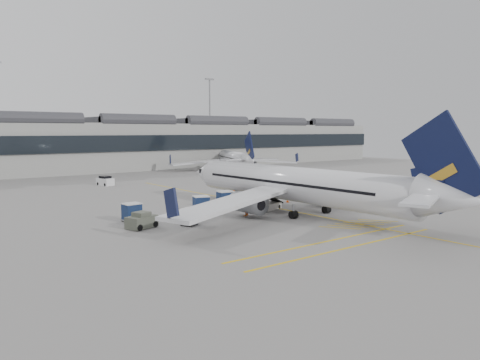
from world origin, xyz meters
TOP-DOWN VIEW (x-y plane):
  - ground at (0.00, 0.00)m, footprint 220.00×220.00m
  - terminal at (0.00, 71.93)m, footprint 200.00×20.45m
  - light_masts at (-1.67, 86.00)m, footprint 113.00×0.60m
  - apron_markings at (10.00, 10.00)m, footprint 0.25×60.00m
  - airliner_main at (9.44, 1.06)m, footprint 37.76×41.24m
  - airliner_far at (39.92, 54.03)m, footprint 29.58×32.71m
  - belt_loader at (8.24, 5.05)m, footprint 5.05×2.76m
  - baggage_cart_a at (5.34, 9.35)m, footprint 2.21×1.94m
  - baggage_cart_b at (-3.73, 2.89)m, footprint 2.01×1.88m
  - baggage_cart_c at (1.13, 8.24)m, footprint 2.19×1.98m
  - baggage_cart_d at (-7.37, 8.13)m, footprint 1.88×1.58m
  - ramp_agent_a at (7.13, 9.96)m, footprint 0.80×0.83m
  - ramp_agent_b at (3.78, 3.55)m, footprint 1.17×1.07m
  - pushback_tug at (-8.08, 4.45)m, footprint 3.20×2.49m
  - safety_cone_nose at (13.18, 20.14)m, footprint 0.41×0.41m
  - safety_cone_engine at (14.18, 7.76)m, footprint 0.41×0.41m
  - service_van_mid at (2.75, 40.64)m, footprint 2.20×3.45m
  - service_van_right at (33.71, 28.19)m, footprint 4.62×3.81m

SIDE VIEW (x-z plane):
  - ground at x=0.00m, z-range 0.00..0.00m
  - apron_markings at x=10.00m, z-range 0.00..0.01m
  - safety_cone_engine at x=14.18m, z-range 0.00..0.57m
  - safety_cone_nose at x=13.18m, z-range 0.00..0.57m
  - belt_loader at x=8.24m, z-range -0.41..1.59m
  - pushback_tug at x=-8.08m, z-range -0.09..1.49m
  - service_van_mid at x=2.75m, z-range -0.09..1.56m
  - baggage_cart_b at x=-3.73m, z-range 0.06..1.74m
  - service_van_right at x=33.71m, z-range -0.11..2.01m
  - ramp_agent_a at x=7.13m, z-range 0.00..1.92m
  - ramp_agent_b at x=3.78m, z-range 0.00..1.94m
  - baggage_cart_d at x=-7.37m, z-range 0.07..1.98m
  - baggage_cart_c at x=1.13m, z-range 0.07..1.99m
  - baggage_cart_a at x=5.34m, z-range 0.07..2.11m
  - airliner_far at x=39.92m, z-range -1.90..7.31m
  - airliner_main at x=9.44m, z-range -2.26..8.71m
  - terminal at x=0.00m, z-range -0.06..12.34m
  - light_masts at x=-1.67m, z-range 1.77..27.22m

